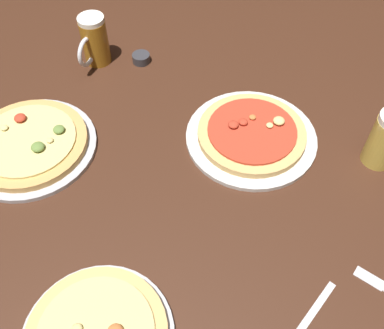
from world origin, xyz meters
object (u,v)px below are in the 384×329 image
object	(u,v)px
pizza_plate_side	(251,135)
ramekin_sauce	(141,58)
fork_left	(301,329)
beer_mug_dark	(94,41)
pizza_plate_far	(29,144)

from	to	relation	value
pizza_plate_side	ramekin_sauce	xyz separation A→B (m)	(-0.25, 0.35, -0.00)
ramekin_sauce	fork_left	size ratio (longest dim) A/B	0.28
pizza_plate_side	beer_mug_dark	world-z (taller)	beer_mug_dark
ramekin_sauce	pizza_plate_far	bearing A→B (deg)	-135.65
fork_left	ramekin_sauce	bearing A→B (deg)	105.37
pizza_plate_far	ramekin_sauce	world-z (taller)	pizza_plate_far
pizza_plate_far	fork_left	xyz separation A→B (m)	(0.53, -0.53, -0.01)
pizza_plate_far	ramekin_sauce	xyz separation A→B (m)	(0.30, 0.29, -0.00)
pizza_plate_side	ramekin_sauce	bearing A→B (deg)	125.32
pizza_plate_side	fork_left	distance (m)	0.48
pizza_plate_side	ramekin_sauce	world-z (taller)	pizza_plate_side
pizza_plate_side	beer_mug_dark	bearing A→B (deg)	135.30
pizza_plate_side	ramekin_sauce	size ratio (longest dim) A/B	6.35
pizza_plate_far	ramekin_sauce	distance (m)	0.42
pizza_plate_side	fork_left	bearing A→B (deg)	-92.42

